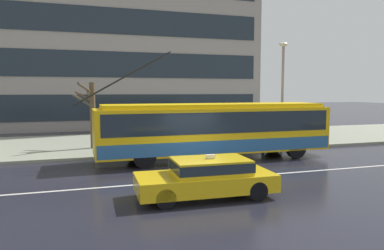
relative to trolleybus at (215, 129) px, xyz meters
name	(u,v)px	position (x,y,z in m)	size (l,w,h in m)	color
ground_plane	(200,172)	(-1.69, -2.68, -1.55)	(160.00, 160.00, 0.00)	#21212C
sidewalk_slab	(156,142)	(-1.69, 6.60, -1.48)	(80.00, 10.00, 0.14)	gray
lane_centre_line	(210,179)	(-1.69, -3.88, -1.55)	(72.00, 0.14, 0.01)	silver
trolleybus	(215,129)	(0.00, 0.00, 0.00)	(12.72, 2.65, 5.29)	yellow
taxi_oncoming_near	(207,176)	(-2.63, -6.10, -0.85)	(4.50, 1.97, 1.39)	yellow
pedestrian_at_shelter	(263,129)	(4.35, 2.95, -0.44)	(0.37, 0.37, 1.65)	black
pedestrian_approaching_curb	(144,132)	(-2.96, 3.70, -0.50)	(0.46, 0.46, 1.55)	black
pedestrian_walking_past	(138,124)	(-3.54, 2.50, 0.08)	(1.36, 1.36, 1.89)	#4F4646
pedestrian_waiting_by_pole	(173,121)	(-1.45, 2.95, 0.16)	(1.41, 1.41, 1.94)	navy
street_lamp	(283,84)	(5.19, 2.21, 2.28)	(0.60, 0.32, 6.19)	gray
street_tree_bare	(91,111)	(-5.88, 4.62, 0.72)	(1.28, 1.79, 3.80)	brown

